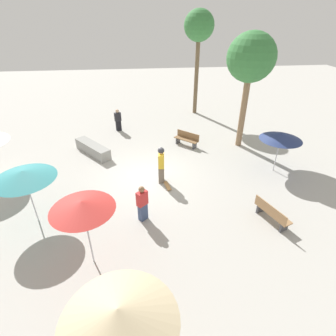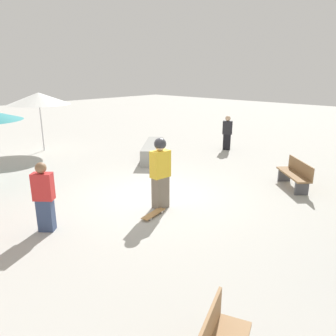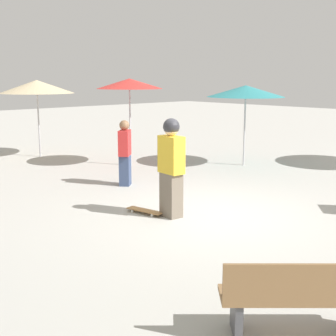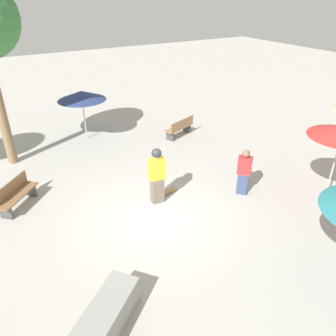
{
  "view_description": "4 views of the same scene",
  "coord_description": "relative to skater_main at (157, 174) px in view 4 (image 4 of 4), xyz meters",
  "views": [
    {
      "loc": [
        11.33,
        -0.26,
        7.28
      ],
      "look_at": [
        0.53,
        0.96,
        0.79
      ],
      "focal_mm": 28.0,
      "sensor_mm": 36.0,
      "label": 1
    },
    {
      "loc": [
        6.2,
        6.25,
        3.48
      ],
      "look_at": [
        0.17,
        0.64,
        1.03
      ],
      "focal_mm": 35.0,
      "sensor_mm": 36.0,
      "label": 2
    },
    {
      "loc": [
        -5.74,
        6.58,
        2.63
      ],
      "look_at": [
        0.55,
        0.65,
        0.93
      ],
      "focal_mm": 50.0,
      "sensor_mm": 36.0,
      "label": 3
    },
    {
      "loc": [
        -3.63,
        -7.08,
        6.06
      ],
      "look_at": [
        0.86,
        0.65,
        1.11
      ],
      "focal_mm": 35.0,
      "sensor_mm": 36.0,
      "label": 4
    }
  ],
  "objects": [
    {
      "name": "skateboard",
      "position": [
        0.5,
        0.24,
        -0.95
      ],
      "size": [
        0.82,
        0.34,
        0.07
      ],
      "rotation": [
        0.0,
        0.0,
        6.46
      ],
      "color": "#B7844C",
      "rests_on": "ground_plane"
    },
    {
      "name": "bystander_far",
      "position": [
        2.67,
        -0.99,
        -0.21
      ],
      "size": [
        0.47,
        0.49,
        1.6
      ],
      "rotation": [
        0.0,
        0.0,
        2.27
      ],
      "color": "#38476B",
      "rests_on": "ground_plane"
    },
    {
      "name": "skater_main",
      "position": [
        0.0,
        0.0,
        0.0
      ],
      "size": [
        0.52,
        0.33,
        1.88
      ],
      "rotation": [
        0.0,
        0.0,
        6.18
      ],
      "color": "#726656",
      "rests_on": "ground_plane"
    },
    {
      "name": "ground_plane",
      "position": [
        -0.46,
        -0.64,
        -1.01
      ],
      "size": [
        60.0,
        60.0,
        0.0
      ],
      "primitive_type": "plane",
      "color": "#B2AFA8"
    },
    {
      "name": "shade_umbrella_navy",
      "position": [
        -0.38,
        6.03,
        0.98
      ],
      "size": [
        2.07,
        2.07,
        2.19
      ],
      "color": "#B7B7BC",
      "rests_on": "ground_plane"
    },
    {
      "name": "bench_near",
      "position": [
        3.39,
        4.09,
        -0.59
      ],
      "size": [
        1.65,
        0.96,
        0.85
      ],
      "rotation": [
        0.0,
        0.0,
        0.35
      ],
      "color": "#47474C",
      "rests_on": "ground_plane"
    },
    {
      "name": "bench_far",
      "position": [
        -3.92,
        1.95,
        -0.59
      ],
      "size": [
        1.42,
        1.46,
        0.85
      ],
      "rotation": [
        0.0,
        0.0,
        3.95
      ],
      "color": "#47474C",
      "rests_on": "ground_plane"
    }
  ]
}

